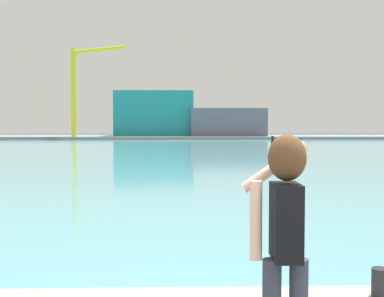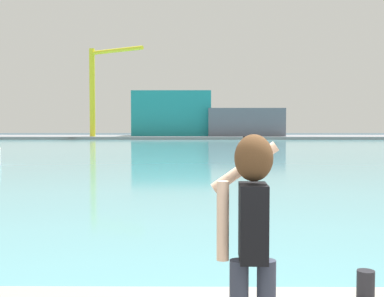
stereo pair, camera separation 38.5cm
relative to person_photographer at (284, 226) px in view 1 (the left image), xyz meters
The scene contains 8 objects.
ground_plane 49.87m from the person_photographer, 89.31° to the left, with size 220.00×220.00×0.00m, color #334751.
harbor_water 51.87m from the person_photographer, 89.34° to the left, with size 140.00×100.00×0.02m, color #599EA8.
far_shore_dock 91.85m from the person_photographer, 89.63° to the left, with size 140.00×20.00×0.50m, color gray.
person_photographer is the anchor object (origin of this frame).
harbor_bollard 2.20m from the person_photographer, 47.29° to the left, with size 0.18×0.18×0.30m, color black.
warehouse_left 91.88m from the person_photographer, 93.18° to the left, with size 14.95×9.81×8.56m, color teal.
warehouse_right 91.65m from the person_photographer, 84.39° to the left, with size 14.19×11.97×5.22m, color slate.
port_crane 86.15m from the person_photographer, 102.12° to the left, with size 10.54×6.93×15.90m.
Camera 1 is at (-1.39, -3.33, 2.39)m, focal length 45.29 mm.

